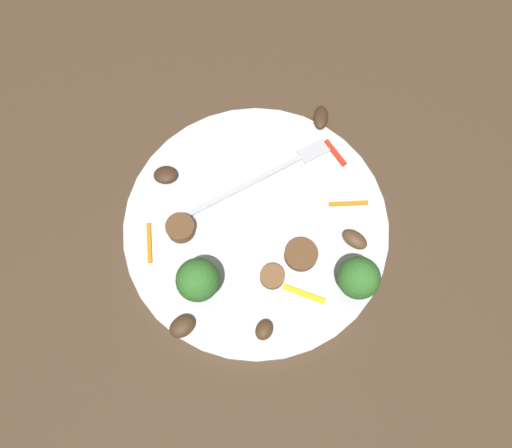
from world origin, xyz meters
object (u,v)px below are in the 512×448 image
(broccoli_floret_0, at_px, (198,280))
(mushroom_3, at_px, (321,117))
(mushroom_2, at_px, (355,239))
(pepper_strip_0, at_px, (304,294))
(sausage_slice_0, at_px, (301,254))
(mushroom_4, at_px, (264,330))
(broccoli_floret_1, at_px, (359,278))
(mushroom_1, at_px, (166,175))
(plate, at_px, (256,226))
(pepper_strip_1, at_px, (149,243))
(fork, at_px, (269,173))
(mushroom_0, at_px, (182,326))
(pepper_strip_2, at_px, (335,153))
(sausage_slice_2, at_px, (181,228))
(pepper_strip_3, at_px, (348,204))
(sausage_slice_1, at_px, (272,277))

(broccoli_floret_0, xyz_separation_m, mushroom_3, (0.20, 0.13, -0.03))
(mushroom_2, relative_size, pepper_strip_0, 0.63)
(sausage_slice_0, relative_size, mushroom_4, 1.67)
(broccoli_floret_1, bearing_deg, mushroom_1, 125.69)
(plate, distance_m, pepper_strip_1, 0.12)
(fork, xyz_separation_m, mushroom_0, (-0.15, -0.12, 0.00))
(pepper_strip_1, height_order, pepper_strip_2, pepper_strip_2)
(broccoli_floret_1, relative_size, mushroom_3, 1.88)
(pepper_strip_0, bearing_deg, broccoli_floret_0, 153.23)
(mushroom_4, bearing_deg, mushroom_2, 21.74)
(plate, xyz_separation_m, broccoli_floret_0, (-0.08, -0.04, 0.04))
(sausage_slice_0, relative_size, sausage_slice_2, 1.15)
(fork, xyz_separation_m, pepper_strip_1, (-0.15, -0.03, -0.00))
(mushroom_0, height_order, mushroom_1, mushroom_0)
(broccoli_floret_1, bearing_deg, mushroom_2, 61.69)
(mushroom_4, bearing_deg, broccoli_floret_1, 4.11)
(broccoli_floret_1, distance_m, mushroom_4, 0.11)
(mushroom_3, height_order, pepper_strip_0, mushroom_3)
(pepper_strip_0, height_order, pepper_strip_1, same)
(mushroom_1, height_order, mushroom_4, same)
(mushroom_4, height_order, pepper_strip_0, mushroom_4)
(broccoli_floret_1, xyz_separation_m, mushroom_4, (-0.10, -0.01, -0.03))
(sausage_slice_2, height_order, mushroom_3, sausage_slice_2)
(mushroom_0, bearing_deg, pepper_strip_1, 91.67)
(mushroom_3, bearing_deg, fork, -153.47)
(plate, height_order, pepper_strip_0, pepper_strip_0)
(pepper_strip_3, bearing_deg, broccoli_floret_1, -113.49)
(mushroom_3, bearing_deg, plate, -142.89)
(sausage_slice_1, bearing_deg, sausage_slice_2, 128.98)
(sausage_slice_0, height_order, pepper_strip_3, sausage_slice_0)
(fork, bearing_deg, pepper_strip_3, -51.56)
(mushroom_4, distance_m, pepper_strip_2, 0.22)
(mushroom_2, bearing_deg, pepper_strip_0, -156.45)
(fork, distance_m, mushroom_3, 0.09)
(mushroom_3, bearing_deg, mushroom_0, -144.57)
(mushroom_0, distance_m, mushroom_4, 0.08)
(broccoli_floret_0, bearing_deg, mushroom_0, -135.24)
(sausage_slice_0, relative_size, pepper_strip_0, 0.78)
(fork, xyz_separation_m, sausage_slice_0, (-0.01, -0.10, 0.00))
(mushroom_0, bearing_deg, broccoli_floret_1, -8.81)
(broccoli_floret_1, height_order, sausage_slice_2, broccoli_floret_1)
(mushroom_3, distance_m, mushroom_4, 0.25)
(sausage_slice_2, bearing_deg, plate, -17.75)
(plate, relative_size, mushroom_3, 9.41)
(broccoli_floret_1, bearing_deg, fork, 101.25)
(plate, height_order, fork, fork)
(sausage_slice_2, distance_m, pepper_strip_0, 0.15)
(pepper_strip_2, bearing_deg, pepper_strip_0, -126.65)
(sausage_slice_2, xyz_separation_m, pepper_strip_1, (-0.04, -0.00, -0.01))
(pepper_strip_0, bearing_deg, mushroom_4, -160.87)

